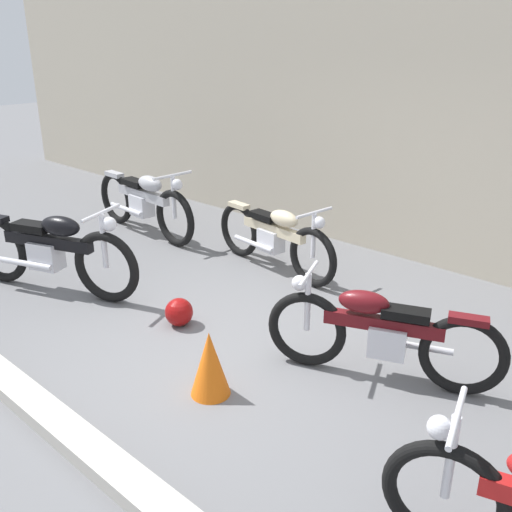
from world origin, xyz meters
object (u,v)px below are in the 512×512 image
(traffic_cone, at_px, (210,363))
(motorcycle_cream, at_px, (274,237))
(motorcycle_black, at_px, (51,250))
(motorcycle_maroon, at_px, (380,333))
(motorcycle_silver, at_px, (144,202))
(helmet, at_px, (179,312))

(traffic_cone, xyz_separation_m, motorcycle_cream, (-1.28, 2.27, 0.15))
(motorcycle_cream, xyz_separation_m, motorcycle_black, (-1.41, -2.10, 0.06))
(motorcycle_maroon, relative_size, motorcycle_black, 0.86)
(motorcycle_black, bearing_deg, motorcycle_maroon, -6.40)
(traffic_cone, relative_size, motorcycle_silver, 0.25)
(motorcycle_maroon, xyz_separation_m, motorcycle_silver, (-4.38, 0.97, 0.06))
(motorcycle_maroon, bearing_deg, helmet, -7.77)
(motorcycle_cream, bearing_deg, motorcycle_black, -117.54)
(motorcycle_cream, relative_size, motorcycle_black, 0.93)
(motorcycle_silver, relative_size, motorcycle_cream, 1.12)
(motorcycle_black, bearing_deg, motorcycle_cream, 35.38)
(motorcycle_maroon, distance_m, motorcycle_black, 3.67)
(motorcycle_silver, height_order, motorcycle_cream, motorcycle_silver)
(helmet, xyz_separation_m, traffic_cone, (1.06, -0.58, 0.14))
(motorcycle_silver, bearing_deg, traffic_cone, -27.72)
(motorcycle_silver, height_order, motorcycle_black, motorcycle_black)
(motorcycle_silver, distance_m, motorcycle_cream, 2.24)
(traffic_cone, bearing_deg, helmet, 151.17)
(helmet, xyz_separation_m, motorcycle_silver, (-2.45, 1.48, 0.34))
(helmet, distance_m, traffic_cone, 1.22)
(motorcycle_cream, distance_m, motorcycle_black, 2.53)
(helmet, bearing_deg, motorcycle_maroon, 14.65)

